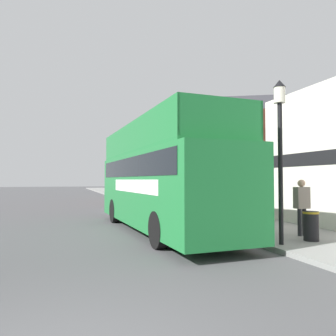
{
  "coord_description": "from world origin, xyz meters",
  "views": [
    {
      "loc": [
        0.03,
        -3.5,
        1.98
      ],
      "look_at": [
        4.15,
        8.98,
        2.44
      ],
      "focal_mm": 35.0,
      "sensor_mm": 36.0,
      "label": 1
    }
  ],
  "objects_px": {
    "parked_car_ahead_of_bus": "(132,199)",
    "lamp_post_second": "(180,156)",
    "lamp_post_nearest": "(280,130)",
    "pedestrian_third": "(302,202)",
    "tour_bus": "(159,182)",
    "litter_bin": "(311,225)"
  },
  "relations": [
    {
      "from": "lamp_post_nearest",
      "to": "parked_car_ahead_of_bus",
      "type": "bearing_deg",
      "value": 96.81
    },
    {
      "from": "parked_car_ahead_of_bus",
      "to": "lamp_post_nearest",
      "type": "height_order",
      "value": "lamp_post_nearest"
    },
    {
      "from": "pedestrian_third",
      "to": "lamp_post_nearest",
      "type": "xyz_separation_m",
      "value": [
        -1.56,
        -0.98,
        2.14
      ]
    },
    {
      "from": "pedestrian_third",
      "to": "litter_bin",
      "type": "xyz_separation_m",
      "value": [
        -0.35,
        -0.79,
        -0.64
      ]
    },
    {
      "from": "tour_bus",
      "to": "lamp_post_nearest",
      "type": "distance_m",
      "value": 5.11
    },
    {
      "from": "lamp_post_nearest",
      "to": "lamp_post_second",
      "type": "relative_size",
      "value": 1.07
    },
    {
      "from": "pedestrian_third",
      "to": "lamp_post_second",
      "type": "bearing_deg",
      "value": 102.24
    },
    {
      "from": "tour_bus",
      "to": "litter_bin",
      "type": "distance_m",
      "value": 5.57
    },
    {
      "from": "tour_bus",
      "to": "pedestrian_third",
      "type": "xyz_separation_m",
      "value": [
        3.88,
        -3.31,
        -0.64
      ]
    },
    {
      "from": "tour_bus",
      "to": "parked_car_ahead_of_bus",
      "type": "height_order",
      "value": "tour_bus"
    },
    {
      "from": "parked_car_ahead_of_bus",
      "to": "lamp_post_second",
      "type": "relative_size",
      "value": 1.03
    },
    {
      "from": "lamp_post_nearest",
      "to": "lamp_post_second",
      "type": "bearing_deg",
      "value": 90.03
    },
    {
      "from": "pedestrian_third",
      "to": "lamp_post_second",
      "type": "distance_m",
      "value": 7.65
    },
    {
      "from": "pedestrian_third",
      "to": "lamp_post_nearest",
      "type": "bearing_deg",
      "value": -147.8
    },
    {
      "from": "parked_car_ahead_of_bus",
      "to": "pedestrian_third",
      "type": "relative_size",
      "value": 2.47
    },
    {
      "from": "parked_car_ahead_of_bus",
      "to": "lamp_post_nearest",
      "type": "distance_m",
      "value": 13.31
    },
    {
      "from": "tour_bus",
      "to": "pedestrian_third",
      "type": "relative_size",
      "value": 5.59
    },
    {
      "from": "lamp_post_second",
      "to": "lamp_post_nearest",
      "type": "bearing_deg",
      "value": -89.97
    },
    {
      "from": "tour_bus",
      "to": "pedestrian_third",
      "type": "bearing_deg",
      "value": -43.19
    },
    {
      "from": "tour_bus",
      "to": "parked_car_ahead_of_bus",
      "type": "xyz_separation_m",
      "value": [
        0.77,
        8.65,
        -1.15
      ]
    },
    {
      "from": "tour_bus",
      "to": "lamp_post_second",
      "type": "bearing_deg",
      "value": 56.66
    },
    {
      "from": "tour_bus",
      "to": "parked_car_ahead_of_bus",
      "type": "relative_size",
      "value": 2.26
    }
  ]
}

